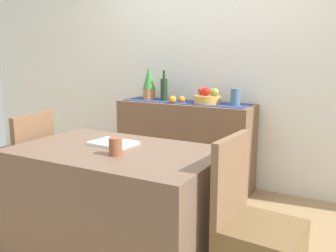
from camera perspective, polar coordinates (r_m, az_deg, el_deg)
The scene contains 18 objects.
ground_plane at distance 2.98m, azimuth -2.32°, elevation -15.29°, with size 6.40×6.40×0.02m, color #987953.
room_wall_rear at distance 3.73m, azimuth 7.05°, elevation 11.57°, with size 6.40×0.06×2.70m, color silver.
sideboard_console at distance 3.67m, azimuth 2.63°, elevation -2.90°, with size 1.36×0.42×0.85m, color brown.
table_runner at distance 3.59m, azimuth 2.69°, elevation 3.75°, with size 1.28×0.32×0.01m, color navy.
fruit_bowl at distance 3.49m, azimuth 6.17°, elevation 4.16°, with size 0.26×0.26×0.08m, color gold.
apple_rear at distance 3.47m, azimuth 5.91°, elevation 5.39°, with size 0.08×0.08×0.08m, color red.
apple_center at distance 3.54m, azimuth 7.07°, elevation 5.38°, with size 0.07×0.07×0.07m, color gold.
apple_right at distance 3.55m, azimuth 5.28°, elevation 5.48°, with size 0.07×0.07×0.07m, color red.
apple_upper at distance 3.44m, azimuth 7.40°, elevation 5.26°, with size 0.07×0.07×0.07m, color #90A244.
wine_bottle at distance 3.69m, azimuth -0.62°, elevation 5.77°, with size 0.07×0.07×0.31m.
ceramic_vase at distance 3.40m, azimuth 10.50°, elevation 4.44°, with size 0.09×0.09×0.16m, color #466884.
potted_plant at distance 3.77m, azimuth -2.96°, elevation 6.74°, with size 0.13×0.13×0.35m.
orange_loose_end at distance 3.53m, azimuth 0.72°, elevation 4.16°, with size 0.07×0.07×0.07m, color orange.
orange_loose_near_bowl at distance 3.58m, azimuth 2.17°, elevation 4.18°, with size 0.06×0.06×0.06m, color orange.
dining_table at distance 2.41m, azimuth -7.92°, elevation -12.14°, with size 1.28×0.79×0.74m, color brown.
open_book at distance 2.40m, azimuth -8.55°, elevation -2.65°, with size 0.28×0.21×0.02m, color white.
coffee_cup at distance 2.14m, azimuth -8.21°, elevation -3.18°, with size 0.08×0.08×0.10m, color brown.
chair_near_window at distance 3.04m, azimuth -21.91°, elevation -9.94°, with size 0.44×0.44×0.90m.
Camera 1 is at (1.38, -2.29, 1.32)m, focal length 39.01 mm.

